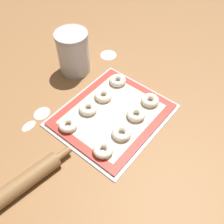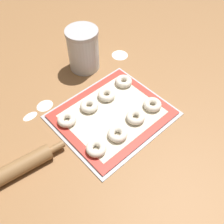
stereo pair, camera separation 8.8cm
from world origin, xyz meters
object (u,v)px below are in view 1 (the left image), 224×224
at_px(bagel_front_far_right, 150,100).
at_px(flour_canister, 73,53).
at_px(rolling_pin, 14,189).
at_px(bagel_back_far_right, 118,80).
at_px(bagel_front_far_left, 103,150).
at_px(baking_tray, 112,115).
at_px(bagel_front_mid_left, 122,133).
at_px(bagel_front_mid_right, 136,114).
at_px(bagel_back_mid_right, 103,96).
at_px(bagel_back_far_left, 68,125).
at_px(bagel_back_mid_left, 88,108).

xyz_separation_m(bagel_front_far_right, flour_canister, (-0.03, 0.36, 0.07)).
bearing_deg(rolling_pin, bagel_back_far_right, 5.34).
relative_size(bagel_front_far_left, bagel_front_far_right, 1.00).
relative_size(baking_tray, bagel_front_mid_left, 5.91).
distance_m(bagel_front_mid_right, bagel_front_far_right, 0.09).
height_order(bagel_front_far_right, bagel_back_far_right, same).
height_order(bagel_front_mid_right, bagel_back_mid_right, same).
relative_size(bagel_front_mid_right, bagel_back_far_left, 1.00).
distance_m(bagel_front_far_left, bagel_front_far_right, 0.28).
distance_m(bagel_front_far_left, flour_canister, 0.44).
bearing_deg(bagel_front_mid_right, bagel_front_far_left, -178.84).
xyz_separation_m(bagel_front_mid_left, bagel_back_mid_right, (0.09, 0.16, 0.00)).
bearing_deg(rolling_pin, bagel_back_mid_left, 6.85).
distance_m(bagel_back_mid_right, rolling_pin, 0.45).
bearing_deg(bagel_front_mid_right, rolling_pin, 166.41).
distance_m(baking_tray, flour_canister, 0.31).
relative_size(bagel_back_far_right, flour_canister, 0.38).
distance_m(bagel_front_mid_left, bagel_back_far_right, 0.26).
bearing_deg(bagel_front_mid_left, bagel_back_far_right, 41.36).
bearing_deg(rolling_pin, bagel_back_far_left, 10.15).
distance_m(bagel_back_mid_left, flour_canister, 0.26).
bearing_deg(bagel_front_far_left, bagel_back_mid_right, 40.21).
xyz_separation_m(baking_tray, bagel_back_mid_right, (0.04, 0.08, 0.02)).
distance_m(bagel_front_mid_right, rolling_pin, 0.47).
relative_size(bagel_front_far_left, bagel_back_mid_left, 1.00).
height_order(bagel_front_far_left, bagel_back_mid_left, same).
xyz_separation_m(bagel_back_mid_left, rolling_pin, (-0.36, -0.04, 0.00)).
bearing_deg(bagel_front_mid_right, baking_tray, 121.89).
height_order(bagel_front_mid_right, flour_canister, flour_canister).
bearing_deg(bagel_back_mid_right, bagel_front_mid_right, -88.59).
bearing_deg(bagel_back_mid_left, rolling_pin, -173.15).
relative_size(bagel_front_far_left, bagel_front_mid_right, 1.00).
bearing_deg(bagel_front_mid_right, bagel_back_mid_left, 120.01).
bearing_deg(rolling_pin, baking_tray, -4.95).
bearing_deg(bagel_front_far_right, bagel_front_mid_right, 179.33).
bearing_deg(bagel_back_mid_right, bagel_front_far_left, -139.79).
height_order(bagel_front_mid_left, bagel_front_mid_right, same).
height_order(bagel_front_far_left, bagel_back_far_right, same).
bearing_deg(bagel_front_far_right, rolling_pin, 168.47).
xyz_separation_m(baking_tray, bagel_back_far_left, (-0.14, 0.08, 0.02)).
bearing_deg(rolling_pin, bagel_front_mid_left, -18.56).
bearing_deg(bagel_back_far_left, flour_canister, 39.81).
relative_size(bagel_front_mid_left, rolling_pin, 0.17).
height_order(bagel_front_mid_right, rolling_pin, rolling_pin).
height_order(bagel_front_far_left, bagel_front_far_right, same).
bearing_deg(rolling_pin, bagel_front_far_right, -11.53).
height_order(bagel_back_far_right, rolling_pin, rolling_pin).
relative_size(baking_tray, bagel_back_far_left, 5.91).
relative_size(bagel_back_mid_left, flour_canister, 0.38).
distance_m(bagel_front_mid_right, bagel_back_mid_right, 0.15).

